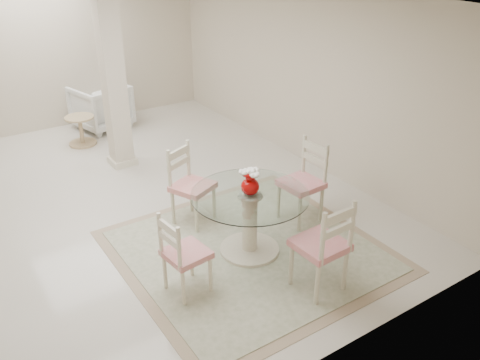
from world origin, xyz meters
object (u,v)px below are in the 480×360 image
column (113,80)px  dining_chair_east (306,176)px  armchair_white (101,106)px  red_vase (250,182)px  dining_chair_west (181,250)px  dining_table (250,223)px  dining_chair_north (188,179)px  dining_chair_south (326,241)px  side_table (81,132)px

column → dining_chair_east: bearing=-65.4°
dining_chair_east → armchair_white: (-1.02, 4.56, -0.21)m
red_vase → dining_chair_west: red_vase is taller
dining_table → armchair_white: bearing=90.2°
dining_chair_north → dining_table: bearing=-99.2°
dining_chair_west → dining_chair_south: (1.21, -0.77, 0.09)m
dining_chair_north → dining_chair_west: dining_chair_north is taller
dining_chair_south → dining_table: bearing=-79.7°
column → dining_chair_north: bearing=-88.2°
side_table → dining_chair_north: bearing=-83.9°
dining_table → dining_chair_west: (-0.99, -0.23, 0.15)m
red_vase → armchair_white: size_ratio=0.35×
side_table → dining_chair_south: bearing=-81.1°
red_vase → dining_chair_north: (-0.25, 0.99, -0.32)m
dining_chair_west → red_vase: bearing=-83.5°
dining_chair_east → side_table: bearing=-162.5°
column → side_table: 1.60m
red_vase → side_table: (-0.60, 4.21, -0.68)m
red_vase → dining_chair_west: (-0.99, -0.23, -0.37)m
dining_table → armchair_white: 4.79m
column → side_table: bearing=104.0°
dining_chair_north → dining_chair_south: (0.47, -1.99, 0.04)m
dining_chair_south → side_table: dining_chair_south is taller
armchair_white → dining_chair_north: bearing=72.3°
dining_chair_south → side_table: size_ratio=2.37×
dining_chair_west → dining_chair_south: 1.44m
red_vase → dining_chair_south: bearing=-77.5°
dining_chair_west → dining_chair_east: bearing=-83.6°
dining_table → red_vase: (0.00, -0.00, 0.53)m
column → dining_chair_north: 2.25m
column → dining_chair_north: (0.07, -2.11, -0.76)m
dining_chair_east → dining_chair_north: 1.46m
column → armchair_white: (0.30, 1.69, -0.94)m
column → dining_table: column is taller
column → side_table: size_ratio=5.37×
dining_chair_east → dining_chair_south: bearing=-36.6°
side_table → dining_table: bearing=-82.0°
dining_chair_north → column: bearing=68.6°
dining_chair_north → armchair_white: dining_chair_north is taller
dining_chair_east → dining_chair_west: 2.04m
dining_chair_east → dining_table: bearing=-81.6°
armchair_white → dining_chair_west: bearing=64.9°
column → red_vase: column is taller
dining_chair_east → dining_chair_north: dining_chair_east is taller
dining_chair_west → armchair_white: 5.11m
red_vase → dining_chair_south: dining_chair_south is taller
dining_table → dining_chair_east: dining_chair_east is taller
dining_table → dining_chair_west: dining_chair_west is taller
dining_table → dining_chair_north: size_ratio=1.17×
dining_chair_north → dining_chair_south: dining_chair_south is taller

